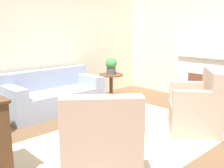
% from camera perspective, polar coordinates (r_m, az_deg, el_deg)
% --- Properties ---
extents(ground_plane, '(16.00, 16.00, 0.00)m').
position_cam_1_polar(ground_plane, '(4.10, 3.82, -11.82)').
color(ground_plane, brown).
extents(wall_back, '(9.00, 0.12, 2.80)m').
position_cam_1_polar(wall_back, '(5.80, -15.03, 9.15)').
color(wall_back, beige).
rests_on(wall_back, ground_plane).
extents(wall_right, '(0.12, 9.69, 2.80)m').
position_cam_1_polar(wall_right, '(6.21, 22.88, 8.79)').
color(wall_right, beige).
rests_on(wall_right, ground_plane).
extents(rug, '(3.29, 2.04, 0.01)m').
position_cam_1_polar(rug, '(4.10, 3.82, -11.76)').
color(rug, beige).
rests_on(rug, ground_plane).
extents(couch, '(1.95, 0.85, 0.82)m').
position_cam_1_polar(couch, '(5.45, -12.62, -2.55)').
color(couch, '#8E99B2').
rests_on(couch, ground_plane).
extents(armchair_left, '(1.11, 1.10, 1.01)m').
position_cam_1_polar(armchair_left, '(2.93, -2.36, -13.57)').
color(armchair_left, tan).
rests_on(armchair_left, rug).
extents(armchair_right, '(1.11, 1.10, 1.01)m').
position_cam_1_polar(armchair_right, '(4.47, 18.17, -5.01)').
color(armchair_right, tan).
rests_on(armchair_right, rug).
extents(ottoman_table, '(0.69, 0.69, 0.39)m').
position_cam_1_polar(ottoman_table, '(4.19, 2.19, -7.38)').
color(ottoman_table, '#8E99B2').
rests_on(ottoman_table, rug).
extents(side_table, '(0.55, 0.55, 0.61)m').
position_cam_1_polar(side_table, '(6.13, -0.19, 0.43)').
color(side_table, brown).
rests_on(side_table, ground_plane).
extents(fireplace, '(0.44, 1.37, 1.09)m').
position_cam_1_polar(fireplace, '(6.15, 19.84, 1.18)').
color(fireplace, silver).
rests_on(fireplace, ground_plane).
extents(vase_mantel_near, '(0.15, 0.15, 0.26)m').
position_cam_1_polar(vase_mantel_near, '(6.22, 17.31, 7.24)').
color(vase_mantel_near, silver).
rests_on(vase_mantel_near, fireplace).
extents(vase_mantel_far, '(0.16, 0.16, 0.25)m').
position_cam_1_polar(vase_mantel_far, '(5.91, 23.23, 6.53)').
color(vase_mantel_far, silver).
rests_on(vase_mantel_far, fireplace).
extents(potted_plant_on_side_table, '(0.26, 0.26, 0.38)m').
position_cam_1_polar(potted_plant_on_side_table, '(6.06, -0.19, 4.07)').
color(potted_plant_on_side_table, '#4C4742').
rests_on(potted_plant_on_side_table, side_table).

